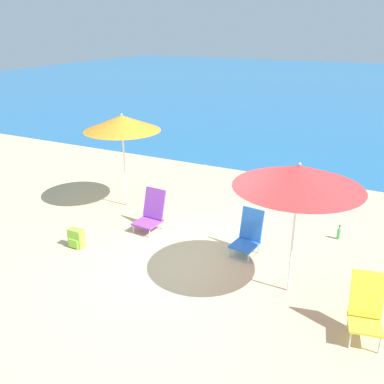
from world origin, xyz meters
The scene contains 9 objects.
ground_plane centered at (0.00, 0.00, 0.00)m, with size 60.00×60.00×0.00m, color #D1BA89.
sea_water centered at (0.00, 25.23, 0.00)m, with size 60.00×40.00×0.01m.
beach_umbrella_red centered at (1.76, -0.01, 1.91)m, with size 1.89×1.89×2.12m.
beach_umbrella_orange centered at (-2.49, 1.67, 1.93)m, with size 1.68×1.68×2.14m.
beach_chair_yellow centered at (2.93, -0.60, 0.45)m, with size 0.52×0.62×0.90m.
beach_chair_purple centered at (-1.32, 0.90, 0.37)m, with size 0.51×0.64×0.82m.
beach_chair_blue centered at (0.78, 0.86, 0.38)m, with size 0.49×0.62×0.82m.
backpack_lime centered at (-2.17, -0.41, 0.18)m, with size 0.29×0.19×0.37m.
water_bottle centered at (2.19, 2.15, 0.11)m, with size 0.07×0.07×0.29m.
Camera 1 is at (2.99, -5.80, 3.93)m, focal length 40.00 mm.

